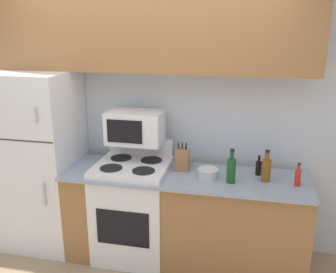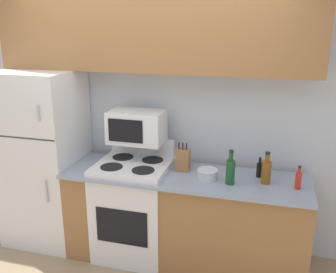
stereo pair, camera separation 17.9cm
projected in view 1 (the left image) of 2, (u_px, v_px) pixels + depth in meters
The scene contains 13 objects.
ground_plane at pixel (138, 272), 3.42m from camera, with size 12.00×12.00×0.00m, color tan.
wall_back at pixel (155, 119), 3.72m from camera, with size 8.00×0.05×2.55m.
lower_cabinets at pixel (184, 217), 3.50m from camera, with size 2.19×0.66×0.88m.
refrigerator at pixel (39, 161), 3.71m from camera, with size 0.75×0.71×1.76m.
upper_cabinets at pixel (149, 32), 3.30m from camera, with size 2.94×0.32×0.70m.
stove at pixel (133, 208), 3.58m from camera, with size 0.67×0.64×1.10m.
microwave at pixel (135, 127), 3.49m from camera, with size 0.51×0.32×0.30m.
knife_block at pixel (182, 159), 3.42m from camera, with size 0.12×0.09×0.27m.
bowl at pixel (208, 173), 3.27m from camera, with size 0.19×0.19×0.09m.
bottle_whiskey at pixel (266, 169), 3.19m from camera, with size 0.08×0.08×0.28m.
bottle_wine_green at pixel (231, 170), 3.15m from camera, with size 0.08×0.08×0.30m.
bottle_hot_sauce at pixel (298, 177), 3.10m from camera, with size 0.05×0.05×0.20m.
bottle_soy_sauce at pixel (259, 167), 3.33m from camera, with size 0.05×0.05×0.18m.
Camera 1 is at (0.89, -2.78, 2.19)m, focal length 40.00 mm.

